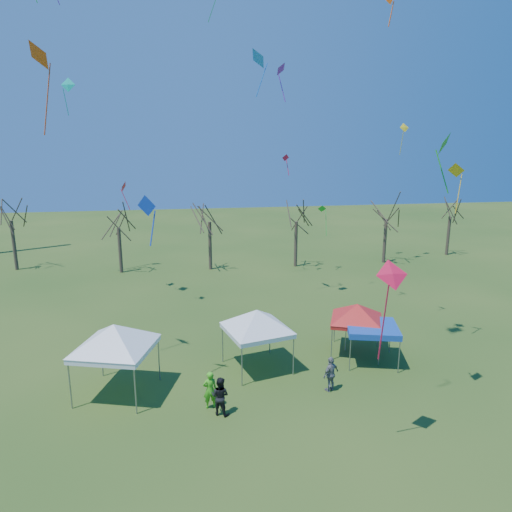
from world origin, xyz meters
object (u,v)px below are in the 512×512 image
at_px(tent_blue, 372,328).
at_px(tree_1, 117,211).
at_px(tree_2, 209,204).
at_px(person_grey, 331,374).
at_px(person_dark, 220,396).
at_px(person_green, 210,390).
at_px(tree_0, 9,203).
at_px(tree_4, 387,204).
at_px(tree_5, 451,203).
at_px(tent_white_mid, 257,314).
at_px(tent_red, 357,307).
at_px(tree_3, 297,205).
at_px(tent_white_west, 114,329).

bearing_deg(tent_blue, tree_1, 126.08).
height_order(tree_2, person_grey, tree_2).
height_order(tree_1, tent_blue, tree_1).
bearing_deg(person_dark, person_green, -27.00).
height_order(tree_0, person_dark, tree_0).
bearing_deg(tree_4, tent_blue, -116.83).
relative_size(tree_2, tree_5, 1.10).
bearing_deg(tree_4, tree_1, 178.58).
xyz_separation_m(tent_white_mid, tent_blue, (6.31, -0.28, -1.13)).
height_order(tree_0, tent_blue, tree_0).
height_order(tree_4, tent_red, tree_4).
height_order(tree_0, tree_3, tree_0).
bearing_deg(tree_1, tent_red, -53.12).
xyz_separation_m(tree_0, person_green, (16.64, -27.26, -5.61)).
xyz_separation_m(person_dark, person_grey, (5.46, 1.09, -0.00)).
xyz_separation_m(tree_4, person_dark, (-19.16, -24.49, -5.18)).
xyz_separation_m(tree_2, person_dark, (-1.44, -24.86, -5.41)).
xyz_separation_m(tree_1, tree_4, (26.12, -0.65, 0.27)).
bearing_deg(tent_white_mid, tree_1, 113.74).
xyz_separation_m(tent_white_west, tent_blue, (13.30, 1.14, -1.35)).
relative_size(tent_blue, person_green, 1.89).
bearing_deg(tree_3, person_grey, -100.59).
bearing_deg(tent_blue, tent_red, 109.42).
relative_size(tent_white_west, tent_white_mid, 1.05).
bearing_deg(tent_white_mid, tree_4, 50.64).
bearing_deg(person_grey, tent_blue, -172.50).
distance_m(tent_white_west, person_grey, 10.50).
bearing_deg(tree_5, tree_2, -176.30).
height_order(tree_0, tree_5, tree_0).
height_order(tree_4, tent_white_mid, tree_4).
xyz_separation_m(tree_4, tent_blue, (-10.51, -20.78, -4.11)).
relative_size(tree_4, person_grey, 4.52).
bearing_deg(tree_4, person_green, -129.32).
xyz_separation_m(tree_0, tree_2, (18.48, -3.01, -0.20)).
bearing_deg(tree_0, person_grey, -49.96).
bearing_deg(person_grey, tent_white_west, -40.09).
bearing_deg(tree_2, tree_5, 3.70).
bearing_deg(person_grey, tree_3, -132.37).
height_order(tree_1, tree_2, tree_2).
distance_m(tree_4, tent_blue, 23.65).
xyz_separation_m(tree_0, tree_3, (26.88, -3.34, -0.41)).
bearing_deg(tree_1, person_grey, -62.69).
bearing_deg(tent_blue, tree_5, 50.43).
height_order(tent_red, person_dark, tent_red).
bearing_deg(tree_5, tent_red, -131.68).
bearing_deg(tree_3, tent_red, -94.66).
bearing_deg(tree_0, tree_1, -15.18).
bearing_deg(tent_blue, person_dark, -156.81).
bearing_deg(person_green, tent_white_mid, -137.76).
bearing_deg(tent_red, tree_5, 48.32).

